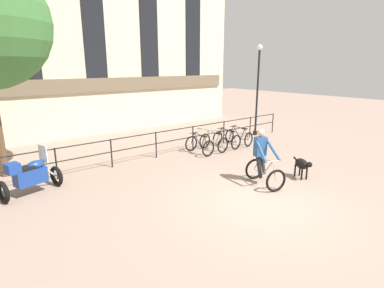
% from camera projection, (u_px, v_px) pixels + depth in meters
% --- Properties ---
extents(ground_plane, '(60.00, 60.00, 0.00)m').
position_uv_depth(ground_plane, '(260.00, 202.00, 8.05)').
color(ground_plane, gray).
extents(canal_railing, '(15.05, 0.05, 1.05)m').
position_uv_depth(canal_railing, '(156.00, 140.00, 11.79)').
color(canal_railing, black).
rests_on(canal_railing, ground_plane).
extents(building_facade, '(18.00, 0.72, 10.91)m').
position_uv_depth(building_facade, '(91.00, 27.00, 14.96)').
color(building_facade, beige).
rests_on(building_facade, ground_plane).
extents(cyclist_with_bike, '(0.99, 1.32, 1.70)m').
position_uv_depth(cyclist_with_bike, '(263.00, 160.00, 9.16)').
color(cyclist_with_bike, black).
rests_on(cyclist_with_bike, ground_plane).
extents(dog, '(0.47, 0.89, 0.66)m').
position_uv_depth(dog, '(302.00, 164.00, 9.67)').
color(dog, black).
rests_on(dog, ground_plane).
extents(parked_motorcycle, '(1.72, 1.01, 1.35)m').
position_uv_depth(parked_motorcycle, '(30.00, 175.00, 8.45)').
color(parked_motorcycle, black).
rests_on(parked_motorcycle, ground_plane).
extents(parked_bicycle_near_lamp, '(0.70, 1.13, 0.86)m').
position_uv_depth(parked_bicycle_near_lamp, '(200.00, 145.00, 12.42)').
color(parked_bicycle_near_lamp, black).
rests_on(parked_bicycle_near_lamp, ground_plane).
extents(parked_bicycle_mid_left, '(0.76, 1.16, 0.86)m').
position_uv_depth(parked_bicycle_mid_left, '(214.00, 142.00, 12.90)').
color(parked_bicycle_mid_left, black).
rests_on(parked_bicycle_mid_left, ground_plane).
extents(parked_bicycle_mid_right, '(0.77, 1.17, 0.86)m').
position_uv_depth(parked_bicycle_mid_right, '(227.00, 140.00, 13.38)').
color(parked_bicycle_mid_right, black).
rests_on(parked_bicycle_mid_right, ground_plane).
extents(parked_bicycle_far_end, '(0.82, 1.20, 0.86)m').
position_uv_depth(parked_bicycle_far_end, '(239.00, 137.00, 13.86)').
color(parked_bicycle_far_end, black).
rests_on(parked_bicycle_far_end, ground_plane).
extents(street_lamp, '(0.28, 0.28, 4.58)m').
position_uv_depth(street_lamp, '(258.00, 86.00, 15.27)').
color(street_lamp, black).
rests_on(street_lamp, ground_plane).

